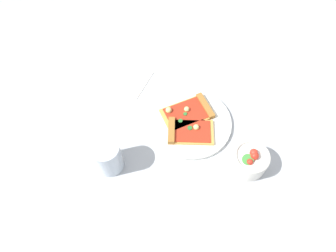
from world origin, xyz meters
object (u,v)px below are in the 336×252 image
plate (190,122)px  pizza_slice_far (187,131)px  paper_napkin (129,79)px  salad_bowl (250,160)px  pizza_slice_near (189,112)px  soda_glass (108,157)px

plate → pizza_slice_far: (0.04, 0.00, 0.01)m
paper_napkin → salad_bowl: bearing=67.5°
pizza_slice_near → soda_glass: size_ratio=1.59×
salad_bowl → pizza_slice_near: bearing=-117.8°
soda_glass → pizza_slice_far: bearing=132.9°
plate → pizza_slice_near: 0.03m
plate → pizza_slice_near: size_ratio=1.46×
salad_bowl → soda_glass: bearing=-71.7°
salad_bowl → paper_napkin: bearing=-112.5°
salad_bowl → paper_napkin: 0.50m
pizza_slice_near → salad_bowl: salad_bowl is taller
pizza_slice_far → plate: bearing=-179.0°
plate → salad_bowl: bearing=67.0°
pizza_slice_far → soda_glass: bearing=-47.1°
plate → soda_glass: 0.29m
soda_glass → paper_napkin: soda_glass is taller
pizza_slice_far → paper_napkin: (-0.15, -0.26, -0.02)m
pizza_slice_near → salad_bowl: size_ratio=1.76×
pizza_slice_far → paper_napkin: 0.30m
salad_bowl → soda_glass: soda_glass is taller
plate → pizza_slice_far: size_ratio=1.63×
paper_napkin → pizza_slice_far: bearing=60.3°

